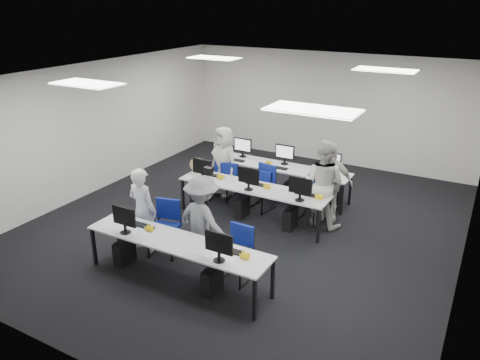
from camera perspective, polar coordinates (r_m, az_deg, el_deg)
The scene contains 23 objects.
room at distance 9.09m, azimuth 1.03°, elevation 3.26°, with size 9.00×9.02×3.00m.
ceiling_panels at distance 8.74m, azimuth 1.09°, elevation 12.55°, with size 5.20×4.60×0.02m.
desk_front at distance 7.56m, azimuth -7.70°, elevation -7.70°, with size 3.20×0.70×0.73m.
desk_mid at distance 9.54m, azimuth 1.56°, elevation -1.09°, with size 3.20×0.70×0.73m.
desk_back at distance 10.72m, azimuth 5.03°, elevation 1.42°, with size 3.20×0.70×0.73m.
equipment_front at distance 7.81m, azimuth -8.81°, elevation -9.47°, with size 2.51×0.41×1.19m.
equipment_mid at distance 9.74m, azimuth 0.49°, elevation -2.67°, with size 2.91×0.41×1.19m.
equipment_back at distance 10.78m, azimuth 5.95°, elevation -0.33°, with size 2.91×0.41×1.19m.
chair_0 at distance 8.56m, azimuth -9.09°, elevation -6.92°, with size 0.59×0.62×0.98m.
chair_1 at distance 7.73m, azimuth -0.44°, elevation -10.14°, with size 0.46×0.50×0.92m.
chair_2 at distance 10.73m, azimuth -2.28°, elevation -0.80°, with size 0.54×0.56×0.89m.
chair_3 at distance 10.18m, azimuth 2.60°, elevation -1.89°, with size 0.57×0.60×0.97m.
chair_4 at distance 9.76m, azimuth 8.48°, elevation -3.30°, with size 0.48×0.52×0.92m.
chair_5 at distance 10.86m, azimuth -1.07°, elevation -0.54°, with size 0.54×0.56×0.85m.
chair_6 at distance 10.43m, azimuth 3.07°, elevation -1.56°, with size 0.47×0.50×0.84m.
chair_7 at distance 10.03m, azimuth 8.74°, elevation -2.82°, with size 0.46×0.49×0.81m.
handbag at distance 10.31m, azimuth -5.14°, elevation 1.83°, with size 0.40×0.25×0.32m, color #A28554.
student_0 at distance 8.52m, azimuth -11.78°, elevation -3.60°, with size 0.58×0.38×1.59m, color #BBB9B0.
student_1 at distance 9.40m, azimuth 10.11°, elevation -0.39°, with size 0.87×0.68×1.79m, color #BBB9B0.
student_2 at distance 10.75m, azimuth -1.96°, elevation 2.29°, with size 0.79×0.52×1.62m, color #BBB9B0.
student_3 at distance 9.71m, azimuth 10.81°, elevation -0.31°, with size 0.94×0.39×1.61m, color #BBB9B0.
photographer at distance 7.99m, azimuth -4.60°, elevation -4.91°, with size 1.03×0.59×1.60m, color gray.
dslr_camera at distance 7.78m, azimuth -3.88°, elevation 1.19°, with size 0.14×0.18×0.10m, color black.
Camera 1 is at (4.06, -7.63, 4.34)m, focal length 35.00 mm.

